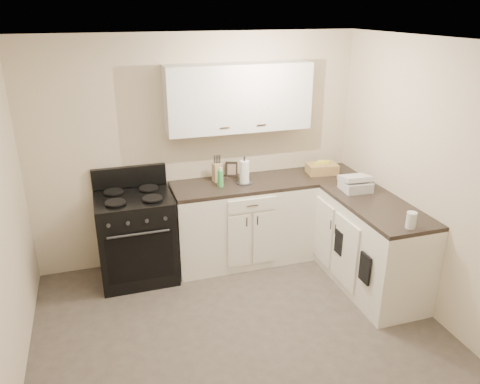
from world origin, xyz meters
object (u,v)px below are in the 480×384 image
object	(u,v)px
wicker_basket	(322,169)
countertop_grill	(355,186)
knife_block	(217,172)
paper_towel	(244,172)
stove	(137,238)

from	to	relation	value
wicker_basket	countertop_grill	distance (m)	0.60
knife_block	paper_towel	distance (m)	0.30
paper_towel	knife_block	bearing A→B (deg)	151.00
paper_towel	wicker_basket	distance (m)	0.95
wicker_basket	countertop_grill	size ratio (longest dim) A/B	1.19
stove	countertop_grill	size ratio (longest dim) A/B	3.32
stove	wicker_basket	bearing A→B (deg)	1.22
stove	countertop_grill	distance (m)	2.36
stove	paper_towel	world-z (taller)	paper_towel
stove	knife_block	distance (m)	1.11
wicker_basket	countertop_grill	world-z (taller)	wicker_basket
paper_towel	countertop_grill	world-z (taller)	paper_towel
stove	wicker_basket	world-z (taller)	wicker_basket
paper_towel	countertop_grill	size ratio (longest dim) A/B	0.90
knife_block	countertop_grill	world-z (taller)	knife_block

